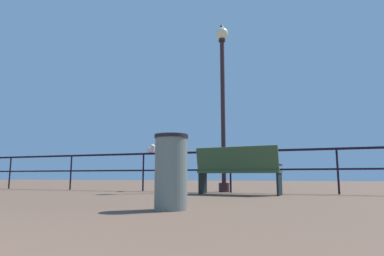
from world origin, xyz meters
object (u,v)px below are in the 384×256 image
object	(u,v)px
lamppost_center	(223,91)
trash_bin	(171,172)
bench_near_left	(237,168)
seagull_on_rail	(151,149)

from	to	relation	value
lamppost_center	trash_bin	xyz separation A→B (m)	(0.53, -4.46, -2.13)
bench_near_left	trash_bin	distance (m)	3.33
bench_near_left	lamppost_center	xyz separation A→B (m)	(-0.59, 1.14, 2.00)
bench_near_left	trash_bin	bearing A→B (deg)	-91.10
lamppost_center	seagull_on_rail	size ratio (longest dim) A/B	11.63
lamppost_center	seagull_on_rail	xyz separation A→B (m)	(-1.91, -0.26, -1.47)
seagull_on_rail	trash_bin	size ratio (longest dim) A/B	0.44
lamppost_center	trash_bin	bearing A→B (deg)	-83.26
bench_near_left	seagull_on_rail	distance (m)	2.70
bench_near_left	seagull_on_rail	size ratio (longest dim) A/B	4.74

